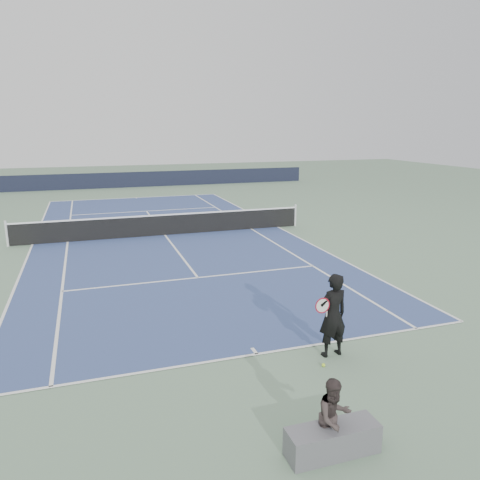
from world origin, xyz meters
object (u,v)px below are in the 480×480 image
object	(u,v)px
tennis_player	(333,315)
tennis_ball	(323,365)
tennis_net	(164,224)
spectator_bench	(333,428)

from	to	relation	value
tennis_player	tennis_ball	distance (m)	1.04
tennis_net	spectator_bench	size ratio (longest dim) A/B	8.84
tennis_player	tennis_ball	bearing A→B (deg)	-134.18
tennis_player	spectator_bench	xyz separation A→B (m)	(-1.51, -2.77, -0.48)
tennis_net	tennis_ball	world-z (taller)	tennis_net
tennis_ball	spectator_bench	bearing A→B (deg)	-115.42
tennis_player	spectator_bench	size ratio (longest dim) A/B	1.25
tennis_ball	tennis_player	bearing A→B (deg)	45.82
tennis_net	tennis_ball	distance (m)	12.85
tennis_ball	spectator_bench	distance (m)	2.64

